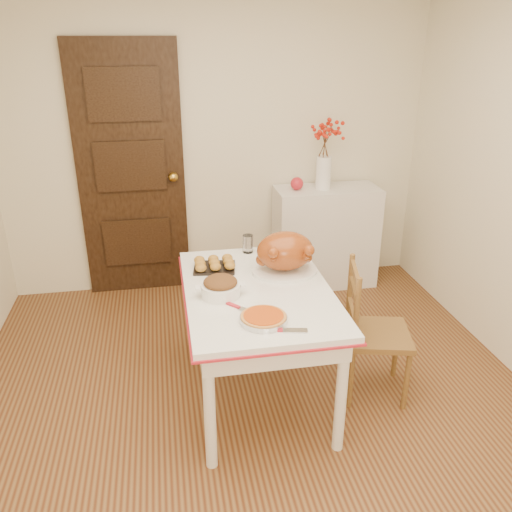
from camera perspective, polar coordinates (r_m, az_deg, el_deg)
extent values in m
cube|color=#4C2411|center=(3.14, 0.64, -18.45)|extent=(3.50, 4.00, 0.00)
cube|color=beige|center=(4.40, -4.38, 12.26)|extent=(3.50, 0.00, 2.50)
cube|color=black|center=(4.40, -13.45, 8.76)|extent=(0.85, 0.06, 2.06)
cube|color=silver|center=(4.60, 7.55, 2.09)|extent=(0.88, 0.39, 0.88)
sphere|color=red|center=(4.38, 4.49, 7.88)|extent=(0.11, 0.11, 0.11)
cylinder|color=#B43F0A|center=(2.65, 0.83, -6.70)|extent=(0.26, 0.26, 0.05)
cylinder|color=white|center=(3.45, -0.90, 1.35)|extent=(0.09, 0.09, 0.12)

